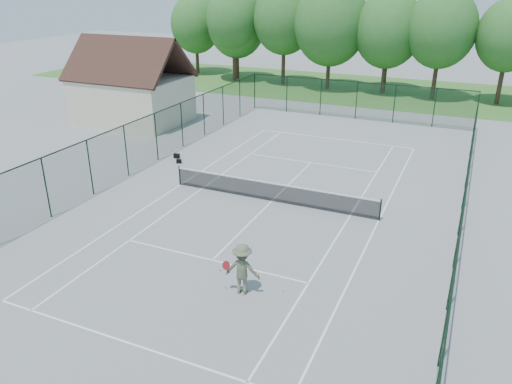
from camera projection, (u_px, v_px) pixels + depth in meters
ground at (272, 201)px, 25.66m from camera, size 140.00×140.00×0.00m
grass_far at (383, 91)px, 50.86m from camera, size 80.00×16.00×0.01m
court_lines at (272, 201)px, 25.65m from camera, size 11.05×23.85×0.01m
tennis_net at (272, 191)px, 25.43m from camera, size 11.08×0.08×1.10m
fence_enclosure at (272, 173)px, 25.04m from camera, size 18.05×36.05×3.02m
utility_building at (131, 82)px, 38.79m from camera, size 8.60×6.27×6.63m
tree_line_far at (389, 30)px, 48.50m from camera, size 39.40×6.40×9.70m
sports_bag_a at (177, 156)px, 31.78m from camera, size 0.39×0.27×0.29m
sports_bag_b at (179, 161)px, 30.91m from camera, size 0.36×0.30×0.24m
tennis_player at (242, 269)px, 17.84m from camera, size 2.18×0.94×1.95m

